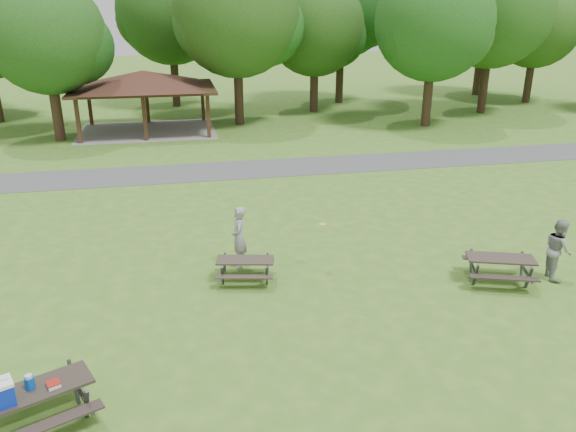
{
  "coord_description": "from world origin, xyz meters",
  "views": [
    {
      "loc": [
        -2.36,
        -12.33,
        7.66
      ],
      "look_at": [
        1.0,
        4.0,
        1.3
      ],
      "focal_mm": 35.0,
      "sensor_mm": 36.0,
      "label": 1
    }
  ],
  "objects_px": {
    "picnic_table_near": "(24,396)",
    "frisbee_catcher": "(558,249)",
    "frisbee_thrower": "(239,237)",
    "picnic_table_middle": "(245,264)"
  },
  "relations": [
    {
      "from": "picnic_table_near",
      "to": "picnic_table_middle",
      "type": "height_order",
      "value": "picnic_table_near"
    },
    {
      "from": "picnic_table_near",
      "to": "picnic_table_middle",
      "type": "distance_m",
      "value": 7.2
    },
    {
      "from": "picnic_table_near",
      "to": "frisbee_catcher",
      "type": "bearing_deg",
      "value": 14.96
    },
    {
      "from": "picnic_table_middle",
      "to": "picnic_table_near",
      "type": "bearing_deg",
      "value": -132.26
    },
    {
      "from": "picnic_table_middle",
      "to": "frisbee_catcher",
      "type": "xyz_separation_m",
      "value": [
        9.0,
        -1.62,
        0.39
      ]
    },
    {
      "from": "frisbee_catcher",
      "to": "picnic_table_near",
      "type": "bearing_deg",
      "value": 121.08
    },
    {
      "from": "picnic_table_near",
      "to": "picnic_table_middle",
      "type": "relative_size",
      "value": 1.34
    },
    {
      "from": "picnic_table_near",
      "to": "frisbee_thrower",
      "type": "distance_m",
      "value": 7.95
    },
    {
      "from": "picnic_table_near",
      "to": "frisbee_catcher",
      "type": "relative_size",
      "value": 1.38
    },
    {
      "from": "picnic_table_near",
      "to": "frisbee_catcher",
      "type": "xyz_separation_m",
      "value": [
        13.84,
        3.7,
        0.1
      ]
    }
  ]
}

